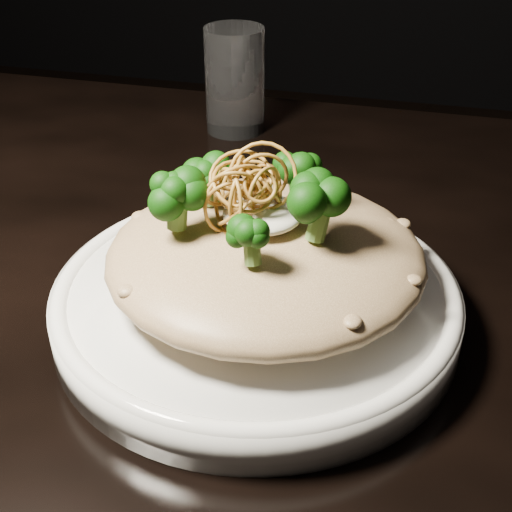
{
  "coord_description": "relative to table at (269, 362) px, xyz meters",
  "views": [
    {
      "loc": [
        0.11,
        -0.45,
        1.07
      ],
      "look_at": [
        0.0,
        -0.05,
        0.81
      ],
      "focal_mm": 50.0,
      "sensor_mm": 36.0,
      "label": 1
    }
  ],
  "objects": [
    {
      "name": "shallots",
      "position": [
        -0.0,
        -0.04,
        0.19
      ],
      "size": [
        0.05,
        0.05,
        0.03
      ],
      "primitive_type": null,
      "color": "brown",
      "rests_on": "cheese"
    },
    {
      "name": "risotto",
      "position": [
        0.01,
        -0.05,
        0.14
      ],
      "size": [
        0.22,
        0.22,
        0.05
      ],
      "primitive_type": "ellipsoid",
      "color": "brown",
      "rests_on": "plate"
    },
    {
      "name": "plate",
      "position": [
        0.0,
        -0.05,
        0.1
      ],
      "size": [
        0.29,
        0.29,
        0.03
      ],
      "primitive_type": "cylinder",
      "color": "white",
      "rests_on": "table"
    },
    {
      "name": "broccoli",
      "position": [
        -0.0,
        -0.04,
        0.18
      ],
      "size": [
        0.12,
        0.12,
        0.04
      ],
      "primitive_type": null,
      "color": "black",
      "rests_on": "risotto"
    },
    {
      "name": "table",
      "position": [
        0.0,
        0.0,
        0.0
      ],
      "size": [
        1.1,
        0.8,
        0.75
      ],
      "color": "black",
      "rests_on": "ground"
    },
    {
      "name": "cheese",
      "position": [
        0.0,
        -0.05,
        0.17
      ],
      "size": [
        0.05,
        0.05,
        0.01
      ],
      "primitive_type": "ellipsoid",
      "color": "white",
      "rests_on": "risotto"
    },
    {
      "name": "drinking_glass",
      "position": [
        -0.11,
        0.29,
        0.14
      ],
      "size": [
        0.08,
        0.08,
        0.12
      ],
      "primitive_type": "cylinder",
      "rotation": [
        0.0,
        0.0,
        0.38
      ],
      "color": "white",
      "rests_on": "table"
    }
  ]
}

